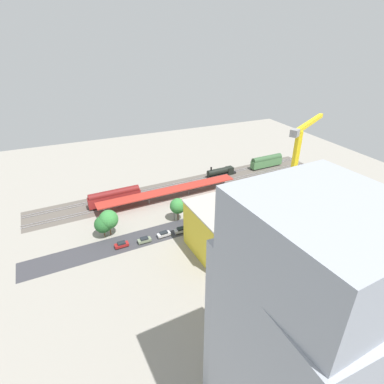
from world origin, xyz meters
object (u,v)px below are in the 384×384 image
parked_car_0 (252,213)px  box_truck_2 (214,215)px  street_tree_1 (103,224)px  traffic_light (174,208)px  locomotive (222,172)px  platform_canopy_near (169,190)px  box_truck_0 (242,211)px  street_tree_2 (178,206)px  freight_coach_far (115,197)px  passenger_coach (266,161)px  parked_car_1 (236,216)px  parked_car_3 (202,226)px  street_tree_0 (109,219)px  parked_car_6 (144,240)px  parked_car_5 (164,234)px  parked_car_7 (122,245)px  parked_car_4 (181,230)px  tower_crane (296,170)px  box_truck_1 (211,219)px  construction_building (239,225)px  parked_car_2 (219,221)px

parked_car_0 → box_truck_2: box_truck_2 is taller
street_tree_1 → traffic_light: (-23.78, -0.01, 0.17)m
parked_car_0 → locomotive: bearing=-100.3°
platform_canopy_near → box_truck_0: size_ratio=6.30×
street_tree_2 → street_tree_1: bearing=-0.7°
locomotive → traffic_light: size_ratio=1.98×
freight_coach_far → box_truck_0: (-39.86, 26.08, -1.45)m
box_truck_0 → passenger_coach: bearing=-135.8°
parked_car_1 → street_tree_1: bearing=-9.7°
parked_car_3 → box_truck_2: (-6.11, -3.17, 0.97)m
parked_car_0 → parked_car_3: size_ratio=0.99×
parked_car_0 → street_tree_0: bearing=-9.3°
parked_car_6 → traffic_light: 15.87m
parked_car_6 → passenger_coach: bearing=-153.8°
parked_car_5 → parked_car_6: size_ratio=1.05×
parked_car_7 → box_truck_2: bearing=-175.0°
parked_car_3 → parked_car_4: size_ratio=0.99×
platform_canopy_near → passenger_coach: (-53.59, -11.45, -0.75)m
tower_crane → street_tree_1: size_ratio=4.73×
parked_car_5 → street_tree_1: size_ratio=0.61×
box_truck_2 → parked_car_0: bearing=167.2°
box_truck_2 → street_tree_0: 35.42m
street_tree_0 → tower_crane: bearing=161.7°
parked_car_5 → parked_car_7: parked_car_7 is taller
box_truck_1 → tower_crane: bearing=152.1°
locomotive → parked_car_3: size_ratio=3.11×
parked_car_6 → construction_building: (-25.94, 12.63, 6.41)m
freight_coach_far → parked_car_0: 51.19m
passenger_coach → box_truck_1: (46.08, 32.90, -1.51)m
parked_car_3 → street_tree_2: street_tree_2 is taller
parked_car_2 → street_tree_2: size_ratio=0.55×
parked_car_6 → box_truck_2: (-25.94, -3.39, 0.95)m
freight_coach_far → street_tree_0: bearing=74.6°
parked_car_0 → box_truck_2: 14.09m
traffic_light → parked_car_3: bearing=130.6°
parked_car_0 → street_tree_2: size_ratio=0.55×
parked_car_2 → parked_car_0: bearing=178.5°
parked_car_3 → platform_canopy_near: bearing=-82.1°
parked_car_7 → box_truck_1: bearing=-177.8°
parked_car_0 → parked_car_4: size_ratio=0.98×
parked_car_1 → parked_car_2: parked_car_2 is taller
parked_car_6 → box_truck_1: (-24.16, -1.71, 0.80)m
box_truck_1 → box_truck_2: 2.46m
parked_car_5 → tower_crane: tower_crane is taller
parked_car_2 → parked_car_4: size_ratio=0.98×
freight_coach_far → parked_car_3: (-23.36, 27.45, -2.46)m
passenger_coach → parked_car_5: size_ratio=3.76×
freight_coach_far → parked_car_4: 31.67m
locomotive → freight_coach_far: 49.93m
parked_car_2 → box_truck_1: 2.76m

